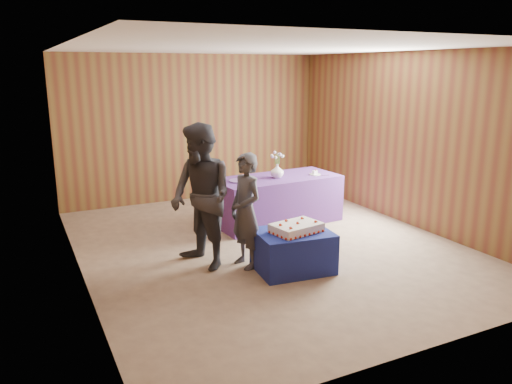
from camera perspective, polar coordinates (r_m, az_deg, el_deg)
ground at (r=7.10m, az=1.37°, el=-6.15°), size 6.00×6.00×0.00m
room_shell at (r=6.69m, az=1.46°, el=8.50°), size 5.04×6.04×2.72m
cake_table at (r=6.22m, az=4.26°, el=-6.72°), size 0.97×0.79×0.50m
serving_table at (r=8.06m, az=2.41°, el=-0.89°), size 2.05×1.01×0.75m
sheet_cake at (r=6.11m, az=4.63°, el=-4.09°), size 0.68×0.52×0.14m
vase at (r=7.90m, az=2.43°, el=2.42°), size 0.28×0.28×0.22m
flower_spray at (r=7.86m, az=2.45°, el=4.23°), size 0.22×0.22×0.17m
platter at (r=7.66m, az=-1.91°, el=1.29°), size 0.41×0.41×0.02m
plate at (r=8.19m, az=6.74°, el=2.01°), size 0.22×0.22×0.01m
cake_slice at (r=8.19m, az=6.75°, el=2.27°), size 0.07×0.06×0.08m
knife at (r=8.13m, az=7.52°, el=1.86°), size 0.26×0.05×0.00m
guest_left at (r=6.17m, az=-1.19°, el=-2.18°), size 0.42×0.57×1.45m
guest_right at (r=6.15m, az=-6.27°, el=-0.58°), size 0.89×1.02×1.81m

